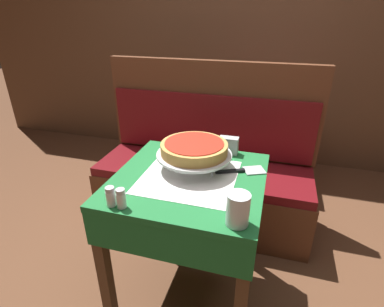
# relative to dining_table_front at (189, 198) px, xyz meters

# --- Properties ---
(ground_plane) EXTENTS (14.00, 14.00, 0.00)m
(ground_plane) POSITION_rel_dining_table_front_xyz_m (0.00, 0.00, -0.63)
(ground_plane) COLOR brown
(dining_table_front) EXTENTS (0.68, 0.68, 0.75)m
(dining_table_front) POSITION_rel_dining_table_front_xyz_m (0.00, 0.00, 0.00)
(dining_table_front) COLOR #1E6B33
(dining_table_front) RESTS_ON ground_plane
(dining_table_rear) EXTENTS (0.60, 0.60, 0.75)m
(dining_table_rear) POSITION_rel_dining_table_front_xyz_m (0.21, 1.49, 0.01)
(dining_table_rear) COLOR red
(dining_table_rear) RESTS_ON ground_plane
(booth_bench) EXTENTS (1.51, 0.51, 1.14)m
(booth_bench) POSITION_rel_dining_table_front_xyz_m (-0.10, 0.70, -0.30)
(booth_bench) COLOR brown
(booth_bench) RESTS_ON ground_plane
(back_wall_panel) EXTENTS (6.00, 0.04, 2.40)m
(back_wall_panel) POSITION_rel_dining_table_front_xyz_m (0.00, 1.87, 0.57)
(back_wall_panel) COLOR brown
(back_wall_panel) RESTS_ON ground_plane
(pizza_pan_stand) EXTENTS (0.36, 0.36, 0.08)m
(pizza_pan_stand) POSITION_rel_dining_table_front_xyz_m (-0.00, 0.08, 0.19)
(pizza_pan_stand) COLOR #ADADB2
(pizza_pan_stand) RESTS_ON dining_table_front
(deep_dish_pizza) EXTENTS (0.31, 0.31, 0.05)m
(deep_dish_pizza) POSITION_rel_dining_table_front_xyz_m (-0.00, 0.08, 0.23)
(deep_dish_pizza) COLOR #C68E47
(deep_dish_pizza) RESTS_ON pizza_pan_stand
(pizza_server) EXTENTS (0.24, 0.14, 0.01)m
(pizza_server) POSITION_rel_dining_table_front_xyz_m (0.22, 0.11, 0.12)
(pizza_server) COLOR #BCBCC1
(pizza_server) RESTS_ON dining_table_front
(water_glass_near) EXTENTS (0.08, 0.08, 0.12)m
(water_glass_near) POSITION_rel_dining_table_front_xyz_m (0.26, -0.27, 0.18)
(water_glass_near) COLOR silver
(water_glass_near) RESTS_ON dining_table_front
(salt_shaker) EXTENTS (0.04, 0.04, 0.08)m
(salt_shaker) POSITION_rel_dining_table_front_xyz_m (-0.22, -0.30, 0.16)
(salt_shaker) COLOR silver
(salt_shaker) RESTS_ON dining_table_front
(pepper_shaker) EXTENTS (0.04, 0.04, 0.08)m
(pepper_shaker) POSITION_rel_dining_table_front_xyz_m (-0.18, -0.30, 0.16)
(pepper_shaker) COLOR silver
(pepper_shaker) RESTS_ON dining_table_front
(napkin_holder) EXTENTS (0.10, 0.05, 0.09)m
(napkin_holder) POSITION_rel_dining_table_front_xyz_m (0.13, 0.30, 0.16)
(napkin_holder) COLOR #B2B2B7
(napkin_holder) RESTS_ON dining_table_front
(condiment_caddy) EXTENTS (0.13, 0.13, 0.15)m
(condiment_caddy) POSITION_rel_dining_table_front_xyz_m (0.22, 1.48, 0.16)
(condiment_caddy) COLOR black
(condiment_caddy) RESTS_ON dining_table_rear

